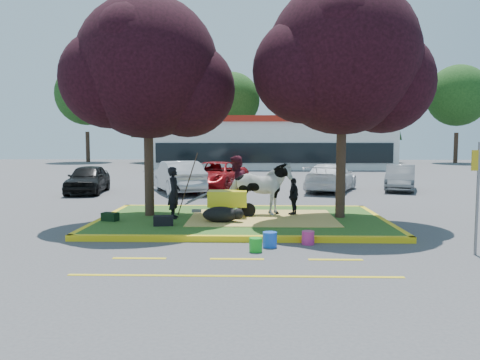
{
  "coord_description": "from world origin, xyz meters",
  "views": [
    {
      "loc": [
        0.31,
        -13.54,
        2.42
      ],
      "look_at": [
        -0.06,
        0.5,
        1.22
      ],
      "focal_mm": 35.0,
      "sensor_mm": 36.0,
      "label": 1
    }
  ],
  "objects_px": {
    "handler": "(174,193)",
    "car_black": "(88,179)",
    "cow": "(259,189)",
    "calf": "(221,214)",
    "bucket_green": "(256,245)",
    "bucket_pink": "(308,238)",
    "wheelbarrow": "(228,199)",
    "bucket_blue": "(270,240)",
    "car_silver": "(178,177)",
    "sign_post": "(478,186)"
  },
  "relations": [
    {
      "from": "car_black",
      "to": "sign_post",
      "type": "bearing_deg",
      "value": -49.49
    },
    {
      "from": "wheelbarrow",
      "to": "bucket_pink",
      "type": "bearing_deg",
      "value": -56.61
    },
    {
      "from": "calf",
      "to": "handler",
      "type": "bearing_deg",
      "value": 156.04
    },
    {
      "from": "bucket_green",
      "to": "car_silver",
      "type": "relative_size",
      "value": 0.07
    },
    {
      "from": "wheelbarrow",
      "to": "sign_post",
      "type": "relative_size",
      "value": 0.87
    },
    {
      "from": "bucket_pink",
      "to": "bucket_blue",
      "type": "relative_size",
      "value": 0.91
    },
    {
      "from": "calf",
      "to": "car_silver",
      "type": "xyz_separation_m",
      "value": [
        -2.55,
        8.58,
        0.37
      ]
    },
    {
      "from": "handler",
      "to": "bucket_pink",
      "type": "relative_size",
      "value": 4.77
    },
    {
      "from": "wheelbarrow",
      "to": "car_silver",
      "type": "xyz_separation_m",
      "value": [
        -2.71,
        7.66,
        0.05
      ]
    },
    {
      "from": "cow",
      "to": "bucket_blue",
      "type": "bearing_deg",
      "value": -179.42
    },
    {
      "from": "cow",
      "to": "car_silver",
      "type": "xyz_separation_m",
      "value": [
        -3.63,
        7.4,
        -0.22
      ]
    },
    {
      "from": "bucket_pink",
      "to": "bucket_green",
      "type": "bearing_deg",
      "value": -148.39
    },
    {
      "from": "bucket_pink",
      "to": "wheelbarrow",
      "type": "bearing_deg",
      "value": 124.31
    },
    {
      "from": "sign_post",
      "to": "bucket_blue",
      "type": "bearing_deg",
      "value": 162.64
    },
    {
      "from": "cow",
      "to": "bucket_pink",
      "type": "xyz_separation_m",
      "value": [
        1.1,
        -3.21,
        -0.8
      ]
    },
    {
      "from": "calf",
      "to": "sign_post",
      "type": "height_order",
      "value": "sign_post"
    },
    {
      "from": "bucket_blue",
      "to": "car_silver",
      "type": "bearing_deg",
      "value": 109.32
    },
    {
      "from": "sign_post",
      "to": "bucket_pink",
      "type": "relative_size",
      "value": 7.59
    },
    {
      "from": "bucket_green",
      "to": "bucket_pink",
      "type": "xyz_separation_m",
      "value": [
        1.22,
        0.75,
        0.01
      ]
    },
    {
      "from": "cow",
      "to": "calf",
      "type": "height_order",
      "value": "cow"
    },
    {
      "from": "cow",
      "to": "bucket_green",
      "type": "bearing_deg",
      "value": 175.55
    },
    {
      "from": "bucket_green",
      "to": "handler",
      "type": "bearing_deg",
      "value": 124.48
    },
    {
      "from": "wheelbarrow",
      "to": "car_silver",
      "type": "bearing_deg",
      "value": 108.55
    },
    {
      "from": "bucket_green",
      "to": "car_silver",
      "type": "height_order",
      "value": "car_silver"
    },
    {
      "from": "calf",
      "to": "bucket_blue",
      "type": "height_order",
      "value": "calf"
    },
    {
      "from": "calf",
      "to": "car_silver",
      "type": "relative_size",
      "value": 0.23
    },
    {
      "from": "bucket_pink",
      "to": "bucket_blue",
      "type": "distance_m",
      "value": 0.95
    },
    {
      "from": "cow",
      "to": "calf",
      "type": "distance_m",
      "value": 1.7
    },
    {
      "from": "cow",
      "to": "car_black",
      "type": "relative_size",
      "value": 0.5
    },
    {
      "from": "bucket_green",
      "to": "car_black",
      "type": "relative_size",
      "value": 0.08
    },
    {
      "from": "cow",
      "to": "car_silver",
      "type": "relative_size",
      "value": 0.43
    },
    {
      "from": "wheelbarrow",
      "to": "car_black",
      "type": "distance_m",
      "value": 10.04
    },
    {
      "from": "bucket_green",
      "to": "wheelbarrow",
      "type": "bearing_deg",
      "value": 102.14
    },
    {
      "from": "bucket_pink",
      "to": "bucket_blue",
      "type": "bearing_deg",
      "value": -161.42
    },
    {
      "from": "bucket_pink",
      "to": "bucket_blue",
      "type": "xyz_separation_m",
      "value": [
        -0.9,
        -0.3,
        0.02
      ]
    },
    {
      "from": "wheelbarrow",
      "to": "bucket_pink",
      "type": "xyz_separation_m",
      "value": [
        2.02,
        -2.96,
        -0.53
      ]
    },
    {
      "from": "car_black",
      "to": "car_silver",
      "type": "distance_m",
      "value": 4.11
    },
    {
      "from": "sign_post",
      "to": "bucket_green",
      "type": "height_order",
      "value": "sign_post"
    },
    {
      "from": "cow",
      "to": "wheelbarrow",
      "type": "height_order",
      "value": "cow"
    },
    {
      "from": "wheelbarrow",
      "to": "bucket_blue",
      "type": "relative_size",
      "value": 6.0
    },
    {
      "from": "handler",
      "to": "bucket_green",
      "type": "bearing_deg",
      "value": -149.03
    },
    {
      "from": "handler",
      "to": "car_black",
      "type": "height_order",
      "value": "handler"
    },
    {
      "from": "wheelbarrow",
      "to": "car_silver",
      "type": "height_order",
      "value": "car_silver"
    },
    {
      "from": "sign_post",
      "to": "calf",
      "type": "bearing_deg",
      "value": 142.87
    },
    {
      "from": "sign_post",
      "to": "car_black",
      "type": "xyz_separation_m",
      "value": [
        -12.24,
        11.25,
        -0.81
      ]
    },
    {
      "from": "calf",
      "to": "wheelbarrow",
      "type": "distance_m",
      "value": 0.99
    },
    {
      "from": "calf",
      "to": "car_black",
      "type": "xyz_separation_m",
      "value": [
        -6.65,
        8.31,
        0.28
      ]
    },
    {
      "from": "car_silver",
      "to": "wheelbarrow",
      "type": "bearing_deg",
      "value": 86.86
    },
    {
      "from": "handler",
      "to": "sign_post",
      "type": "xyz_separation_m",
      "value": [
        6.98,
        -3.57,
        0.56
      ]
    },
    {
      "from": "cow",
      "to": "wheelbarrow",
      "type": "relative_size",
      "value": 0.93
    }
  ]
}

